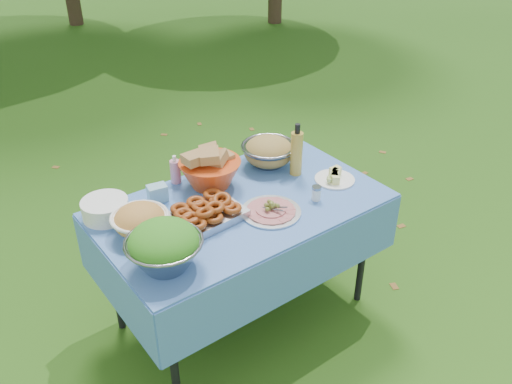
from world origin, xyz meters
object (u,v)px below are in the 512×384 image
(salad_bowl, at_px, (164,246))
(bread_bowl, at_px, (210,167))
(picnic_table, at_px, (242,261))
(charcuterie_platter, at_px, (271,207))
(oil_bottle, at_px, (297,149))
(plate_stack, at_px, (105,209))
(pasta_bowl_steel, at_px, (269,151))

(salad_bowl, bearing_deg, bread_bowl, 41.33)
(picnic_table, bearing_deg, charcuterie_platter, -65.66)
(charcuterie_platter, distance_m, oil_bottle, 0.44)
(plate_stack, height_order, charcuterie_platter, plate_stack)
(charcuterie_platter, xyz_separation_m, oil_bottle, (0.35, 0.23, 0.12))
(pasta_bowl_steel, relative_size, charcuterie_platter, 1.03)
(plate_stack, bearing_deg, bread_bowl, -5.15)
(pasta_bowl_steel, height_order, oil_bottle, oil_bottle)
(salad_bowl, bearing_deg, charcuterie_platter, 5.14)
(picnic_table, relative_size, bread_bowl, 4.36)
(picnic_table, distance_m, oil_bottle, 0.69)
(salad_bowl, bearing_deg, plate_stack, 95.76)
(oil_bottle, bearing_deg, pasta_bowl_steel, 106.03)
(pasta_bowl_steel, distance_m, oil_bottle, 0.20)
(salad_bowl, bearing_deg, picnic_table, 20.96)
(plate_stack, relative_size, oil_bottle, 0.76)
(picnic_table, height_order, pasta_bowl_steel, pasta_bowl_steel)
(picnic_table, xyz_separation_m, salad_bowl, (-0.55, -0.21, 0.49))
(bread_bowl, distance_m, oil_bottle, 0.49)
(picnic_table, relative_size, salad_bowl, 4.36)
(charcuterie_platter, bearing_deg, plate_stack, 145.71)
(salad_bowl, xyz_separation_m, bread_bowl, (0.53, 0.46, 0.00))
(salad_bowl, xyz_separation_m, plate_stack, (-0.05, 0.52, -0.06))
(plate_stack, bearing_deg, picnic_table, -26.74)
(oil_bottle, bearing_deg, plate_stack, 167.24)
(bread_bowl, bearing_deg, salad_bowl, -138.67)
(salad_bowl, bearing_deg, pasta_bowl_steel, 26.66)
(salad_bowl, relative_size, oil_bottle, 1.10)
(salad_bowl, xyz_separation_m, charcuterie_platter, (0.62, 0.06, -0.08))
(salad_bowl, relative_size, charcuterie_platter, 1.10)
(bread_bowl, height_order, oil_bottle, oil_bottle)
(pasta_bowl_steel, bearing_deg, picnic_table, -145.85)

